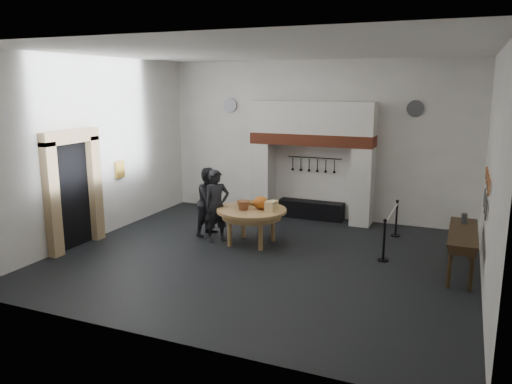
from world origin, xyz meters
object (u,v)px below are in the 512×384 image
at_px(side_table, 463,232).
at_px(barrier_post_far, 396,219).
at_px(visitor_far, 210,202).
at_px(iron_range, 311,210).
at_px(visitor_near, 217,206).
at_px(barrier_post_near, 384,241).
at_px(work_table, 252,210).

height_order(side_table, barrier_post_far, same).
bearing_deg(visitor_far, iron_range, -26.54).
bearing_deg(visitor_near, barrier_post_near, -46.79).
relative_size(iron_range, side_table, 0.86).
bearing_deg(side_table, barrier_post_far, 126.99).
relative_size(work_table, visitor_far, 0.96).
bearing_deg(visitor_far, barrier_post_far, -58.54).
bearing_deg(barrier_post_far, work_table, -147.62).
xyz_separation_m(visitor_near, visitor_far, (-0.40, 0.40, -0.02)).
bearing_deg(iron_range, side_table, -35.76).
bearing_deg(barrier_post_near, iron_range, 131.44).
relative_size(work_table, visitor_near, 0.94).
bearing_deg(barrier_post_far, visitor_near, -152.10).
distance_m(work_table, barrier_post_near, 3.19).
distance_m(side_table, barrier_post_near, 1.64).
distance_m(work_table, barrier_post_far, 3.77).
relative_size(iron_range, visitor_far, 1.08).
distance_m(iron_range, side_table, 5.09).
height_order(barrier_post_near, barrier_post_far, same).
xyz_separation_m(work_table, visitor_near, (-0.88, -0.13, 0.06)).
bearing_deg(work_table, barrier_post_far, 32.38).
relative_size(side_table, barrier_post_far, 2.44).
xyz_separation_m(visitor_near, barrier_post_near, (4.05, 0.14, -0.45)).
distance_m(visitor_far, side_table, 6.04).
relative_size(work_table, barrier_post_near, 1.88).
xyz_separation_m(visitor_near, side_table, (5.63, 0.04, -0.03)).
height_order(work_table, side_table, side_table).
distance_m(visitor_near, visitor_far, 0.57).
height_order(iron_range, visitor_far, visitor_far).
xyz_separation_m(visitor_far, barrier_post_near, (4.45, -0.26, -0.43)).
xyz_separation_m(work_table, visitor_far, (-1.28, 0.27, 0.04)).
bearing_deg(work_table, visitor_far, 168.28).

